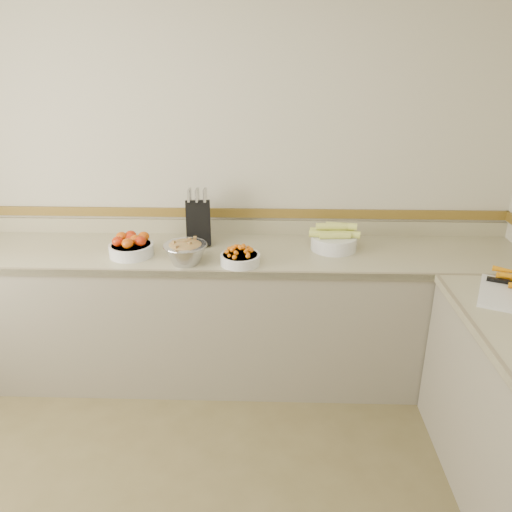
{
  "coord_description": "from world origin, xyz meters",
  "views": [
    {
      "loc": [
        0.43,
        -1.21,
        2.05
      ],
      "look_at": [
        0.35,
        1.35,
        1.0
      ],
      "focal_mm": 35.0,
      "sensor_mm": 36.0,
      "label": 1
    }
  ],
  "objects_px": {
    "tomato_bowl": "(131,246)",
    "corn_bowl": "(334,239)",
    "cherry_tomato_bowl": "(240,257)",
    "rhubarb_bowl": "(186,251)",
    "knife_block": "(198,221)"
  },
  "relations": [
    {
      "from": "tomato_bowl",
      "to": "cherry_tomato_bowl",
      "type": "xyz_separation_m",
      "value": [
        0.67,
        -0.12,
        -0.02
      ]
    },
    {
      "from": "cherry_tomato_bowl",
      "to": "corn_bowl",
      "type": "bearing_deg",
      "value": 24.38
    },
    {
      "from": "tomato_bowl",
      "to": "rhubarb_bowl",
      "type": "bearing_deg",
      "value": -18.24
    },
    {
      "from": "tomato_bowl",
      "to": "corn_bowl",
      "type": "xyz_separation_m",
      "value": [
        1.24,
        0.14,
        0.01
      ]
    },
    {
      "from": "tomato_bowl",
      "to": "corn_bowl",
      "type": "distance_m",
      "value": 1.25
    },
    {
      "from": "knife_block",
      "to": "cherry_tomato_bowl",
      "type": "bearing_deg",
      "value": -49.13
    },
    {
      "from": "tomato_bowl",
      "to": "cherry_tomato_bowl",
      "type": "relative_size",
      "value": 1.15
    },
    {
      "from": "cherry_tomato_bowl",
      "to": "rhubarb_bowl",
      "type": "bearing_deg",
      "value": 179.91
    },
    {
      "from": "tomato_bowl",
      "to": "corn_bowl",
      "type": "height_order",
      "value": "corn_bowl"
    },
    {
      "from": "tomato_bowl",
      "to": "rhubarb_bowl",
      "type": "distance_m",
      "value": 0.37
    },
    {
      "from": "cherry_tomato_bowl",
      "to": "rhubarb_bowl",
      "type": "height_order",
      "value": "rhubarb_bowl"
    },
    {
      "from": "knife_block",
      "to": "corn_bowl",
      "type": "bearing_deg",
      "value": -4.77
    },
    {
      "from": "tomato_bowl",
      "to": "rhubarb_bowl",
      "type": "height_order",
      "value": "rhubarb_bowl"
    },
    {
      "from": "rhubarb_bowl",
      "to": "knife_block",
      "type": "bearing_deg",
      "value": 84.34
    },
    {
      "from": "knife_block",
      "to": "rhubarb_bowl",
      "type": "xyz_separation_m",
      "value": [
        -0.03,
        -0.33,
        -0.08
      ]
    }
  ]
}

